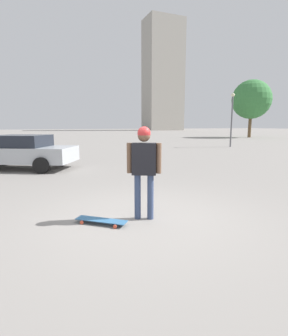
{
  "coord_description": "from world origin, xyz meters",
  "views": [
    {
      "loc": [
        -1.84,
        -4.47,
        1.79
      ],
      "look_at": [
        0.0,
        0.0,
        0.99
      ],
      "focal_mm": 28.0,
      "sensor_mm": 36.0,
      "label": 1
    }
  ],
  "objects": [
    {
      "name": "building_block_distant",
      "position": [
        38.23,
        76.28,
        17.61
      ],
      "size": [
        11.88,
        8.55,
        35.23
      ],
      "color": "#9E998E",
      "rests_on": "ground_plane"
    },
    {
      "name": "skateboard",
      "position": [
        -0.83,
        0.05,
        0.07
      ],
      "size": [
        0.89,
        0.8,
        0.08
      ],
      "rotation": [
        0.0,
        0.0,
        2.44
      ],
      "color": "#336693",
      "rests_on": "ground_plane"
    },
    {
      "name": "person",
      "position": [
        0.0,
        0.0,
        1.12
      ],
      "size": [
        0.59,
        0.38,
        1.76
      ],
      "rotation": [
        0.0,
        0.0,
        -0.47
      ],
      "color": "#38476B",
      "rests_on": "ground_plane"
    },
    {
      "name": "tree_distant",
      "position": [
        26.69,
        24.87,
        5.32
      ],
      "size": [
        5.43,
        5.43,
        8.05
      ],
      "color": "brown",
      "rests_on": "ground_plane"
    },
    {
      "name": "car_parked_near",
      "position": [
        -2.43,
        7.26,
        0.72
      ],
      "size": [
        4.66,
        3.63,
        1.39
      ],
      "rotation": [
        0.0,
        0.0,
        2.66
      ],
      "color": "#ADB2B7",
      "rests_on": "ground_plane"
    },
    {
      "name": "ground_plane",
      "position": [
        0.0,
        0.0,
        0.0
      ],
      "size": [
        220.0,
        220.0,
        0.0
      ],
      "primitive_type": "plane",
      "color": "gray"
    },
    {
      "name": "lamp_post",
      "position": [
        12.93,
        12.72,
        2.6
      ],
      "size": [
        0.28,
        0.28,
        4.29
      ],
      "color": "#59595E",
      "rests_on": "ground_plane"
    }
  ]
}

